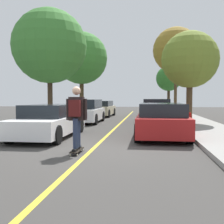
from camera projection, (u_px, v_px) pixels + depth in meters
ground at (92, 150)px, 8.00m from camera, size 80.00×80.00×0.00m
center_line at (110, 133)px, 11.97m from camera, size 0.12×39.20×0.01m
parked_car_left_nearest at (50, 121)px, 10.64m from camera, size 1.89×4.64×1.27m
parked_car_left_near at (86, 111)px, 16.90m from camera, size 1.90×4.01×1.43m
parked_car_left_far at (101, 109)px, 22.71m from camera, size 1.97×4.19×1.29m
parked_car_right_nearest at (161, 120)px, 10.75m from camera, size 1.97×4.69×1.32m
parked_car_right_near at (156, 111)px, 17.00m from camera, size 1.84×4.49×1.46m
street_tree_left_nearest at (50, 46)px, 15.71m from camera, size 4.26×4.26×6.49m
street_tree_left_near at (81, 58)px, 23.35m from camera, size 4.42×4.42×6.99m
street_tree_right_nearest at (190, 60)px, 15.46m from camera, size 3.20×3.20×5.16m
street_tree_right_near at (176, 50)px, 23.03m from camera, size 3.85×3.85×7.32m
street_tree_right_far at (169, 79)px, 30.45m from camera, size 2.81×2.81×4.98m
fire_hydrant at (189, 119)px, 13.37m from camera, size 0.20×0.20×0.70m
skateboard at (77, 150)px, 7.51m from camera, size 0.24×0.84×0.10m
skateboarder at (76, 114)px, 7.43m from camera, size 0.58×0.70×1.73m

